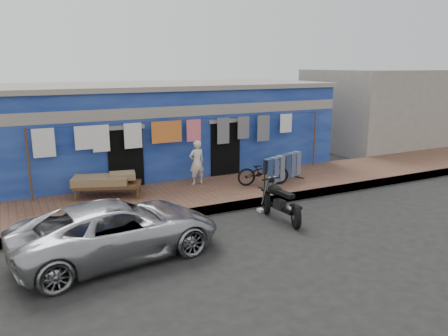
# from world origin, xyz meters

# --- Properties ---
(ground) EXTENTS (80.00, 80.00, 0.00)m
(ground) POSITION_xyz_m (0.00, 0.00, 0.00)
(ground) COLOR black
(ground) RESTS_ON ground
(sidewalk) EXTENTS (28.00, 3.00, 0.25)m
(sidewalk) POSITION_xyz_m (0.00, 3.00, 0.12)
(sidewalk) COLOR brown
(sidewalk) RESTS_ON ground
(curb) EXTENTS (28.00, 0.10, 0.25)m
(curb) POSITION_xyz_m (0.00, 1.55, 0.12)
(curb) COLOR gray
(curb) RESTS_ON ground
(building) EXTENTS (12.20, 5.20, 3.36)m
(building) POSITION_xyz_m (-0.00, 6.99, 1.69)
(building) COLOR navy
(building) RESTS_ON ground
(neighbor_right) EXTENTS (6.00, 5.00, 3.80)m
(neighbor_right) POSITION_xyz_m (11.00, 7.00, 1.90)
(neighbor_right) COLOR #9E9384
(neighbor_right) RESTS_ON ground
(clothesline) EXTENTS (10.06, 0.06, 2.10)m
(clothesline) POSITION_xyz_m (-0.50, 4.25, 1.83)
(clothesline) COLOR brown
(clothesline) RESTS_ON sidewalk
(car) EXTENTS (4.70, 2.60, 1.26)m
(car) POSITION_xyz_m (-3.56, -0.03, 0.63)
(car) COLOR #ABABB0
(car) RESTS_ON ground
(seated_person) EXTENTS (0.55, 0.40, 1.44)m
(seated_person) POSITION_xyz_m (-0.09, 3.77, 0.97)
(seated_person) COLOR beige
(seated_person) RESTS_ON sidewalk
(bicycle) EXTENTS (1.77, 1.02, 1.08)m
(bicycle) POSITION_xyz_m (1.78, 2.72, 0.79)
(bicycle) COLOR black
(bicycle) RESTS_ON sidewalk
(motorcycle) EXTENTS (0.73, 1.69, 1.06)m
(motorcycle) POSITION_xyz_m (0.81, 0.27, 0.53)
(motorcycle) COLOR black
(motorcycle) RESTS_ON ground
(charpoy) EXTENTS (2.58, 2.19, 0.67)m
(charpoy) POSITION_xyz_m (-2.97, 3.67, 0.58)
(charpoy) COLOR brown
(charpoy) RESTS_ON sidewalk
(jeans_rack) EXTENTS (2.29, 1.77, 0.97)m
(jeans_rack) POSITION_xyz_m (2.44, 2.61, 0.73)
(jeans_rack) COLOR black
(jeans_rack) RESTS_ON sidewalk
(litter_a) EXTENTS (0.21, 0.17, 0.09)m
(litter_a) POSITION_xyz_m (-1.10, 0.84, 0.04)
(litter_a) COLOR silver
(litter_a) RESTS_ON ground
(litter_b) EXTENTS (0.13, 0.16, 0.07)m
(litter_b) POSITION_xyz_m (1.59, 0.90, 0.03)
(litter_b) COLOR silver
(litter_b) RESTS_ON ground
(litter_c) EXTENTS (0.18, 0.21, 0.08)m
(litter_c) POSITION_xyz_m (0.71, 1.10, 0.04)
(litter_c) COLOR silver
(litter_c) RESTS_ON ground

